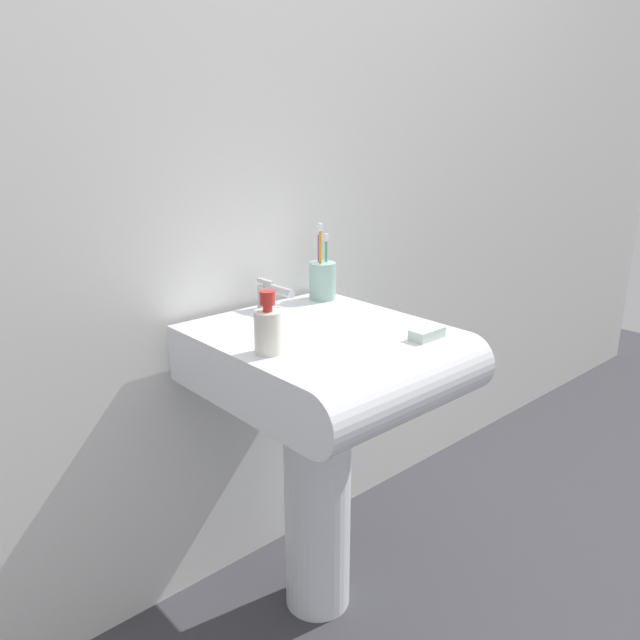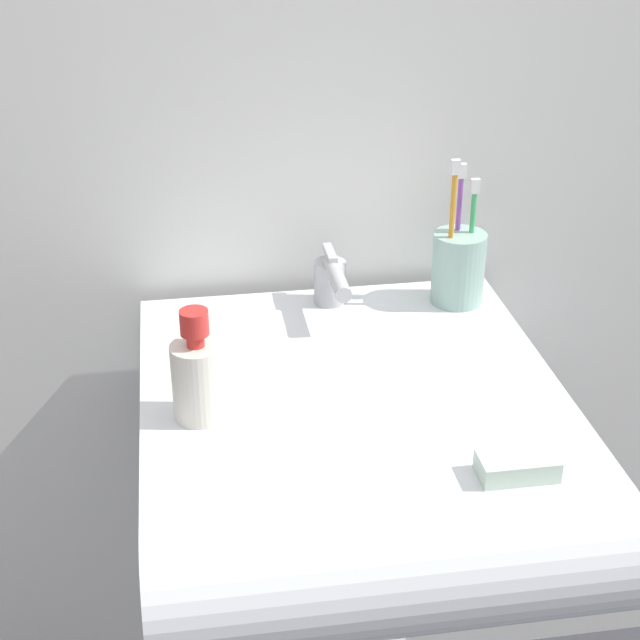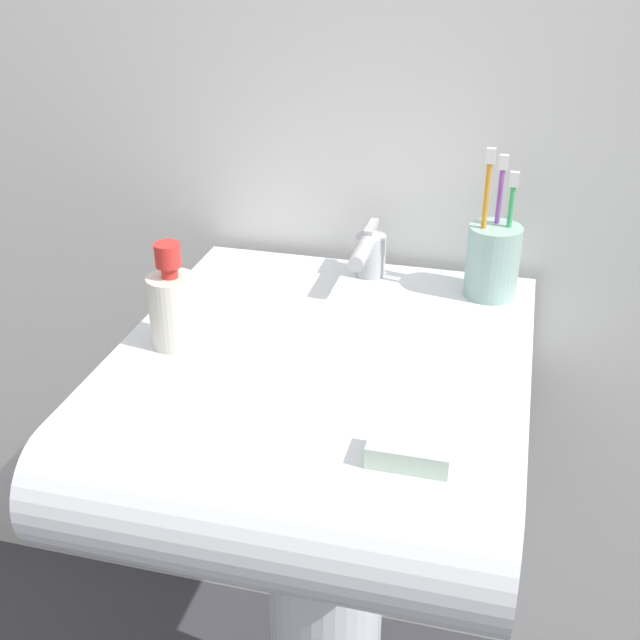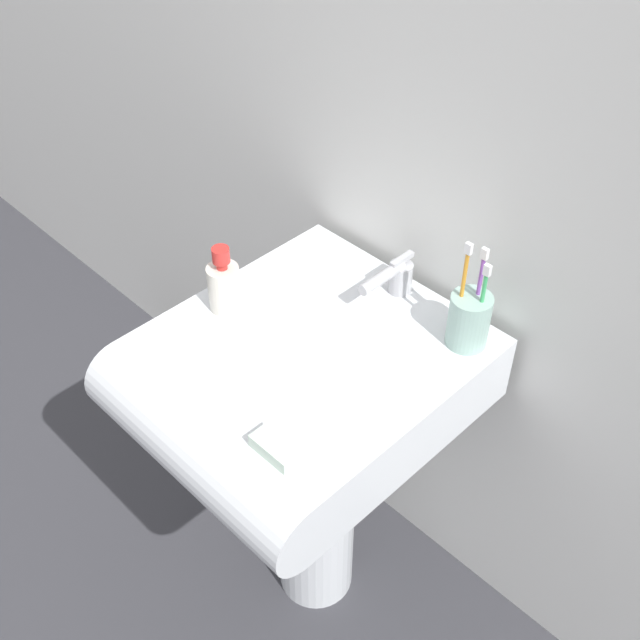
% 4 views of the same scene
% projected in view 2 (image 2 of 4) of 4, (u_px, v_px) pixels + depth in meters
% --- Properties ---
extents(sink_basin, '(0.50, 0.58, 0.14)m').
position_uv_depth(sink_basin, '(357.00, 452.00, 1.17)').
color(sink_basin, white).
rests_on(sink_basin, sink_pedestal).
extents(faucet, '(0.04, 0.14, 0.08)m').
position_uv_depth(faucet, '(332.00, 280.00, 1.35)').
color(faucet, '#B7B7BC').
rests_on(faucet, sink_basin).
extents(toothbrush_cup, '(0.07, 0.07, 0.21)m').
position_uv_depth(toothbrush_cup, '(458.00, 266.00, 1.36)').
color(toothbrush_cup, '#99BFB2').
rests_on(toothbrush_cup, sink_basin).
extents(soap_bottle, '(0.06, 0.06, 0.13)m').
position_uv_depth(soap_bottle, '(198.00, 376.00, 1.09)').
color(soap_bottle, silver).
rests_on(soap_bottle, sink_basin).
extents(bar_soap, '(0.08, 0.04, 0.02)m').
position_uv_depth(bar_soap, '(517.00, 466.00, 1.01)').
color(bar_soap, silver).
rests_on(bar_soap, sink_basin).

